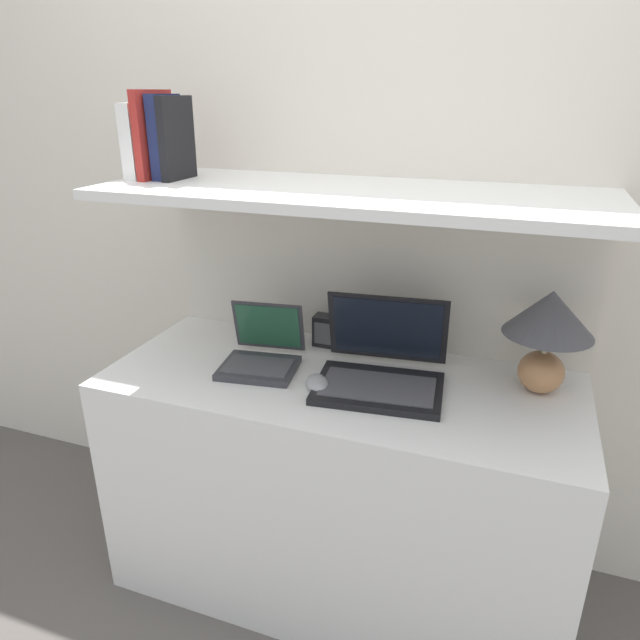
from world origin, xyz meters
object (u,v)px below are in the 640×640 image
computer_mouse (317,383)px  book_white (144,141)px  table_lamp (548,326)px  laptop_large (381,368)px  laptop_small (262,354)px  book_red (154,135)px  router_box (328,331)px  book_navy (166,137)px  book_black (177,138)px

computer_mouse → book_white: bearing=166.5°
table_lamp → laptop_large: table_lamp is taller
laptop_small → computer_mouse: bearing=-21.0°
book_white → laptop_small: bearing=-9.3°
laptop_small → laptop_large: bearing=2.0°
table_lamp → book_white: book_white is taller
book_white → book_red: bearing=-0.0°
book_red → router_box: bearing=17.0°
laptop_small → book_white: 0.74m
book_white → book_navy: size_ratio=0.90×
book_red → laptop_small: bearing=-10.3°
laptop_small → book_white: size_ratio=1.21×
book_black → book_navy: bearing=180.0°
laptop_large → book_navy: bearing=175.8°
laptop_small → book_white: bearing=170.7°
laptop_large → laptop_small: 0.38m
computer_mouse → book_navy: book_navy is taller
computer_mouse → book_white: size_ratio=0.55×
laptop_large → laptop_small: laptop_large is taller
computer_mouse → router_box: size_ratio=1.14×
computer_mouse → book_black: book_black is taller
book_black → book_red: bearing=180.0°
computer_mouse → book_white: book_white is taller
router_box → book_navy: bearing=-161.6°
laptop_large → book_navy: (-0.69, 0.05, 0.62)m
laptop_large → book_red: (-0.73, 0.05, 0.63)m
router_box → book_red: size_ratio=0.42×
computer_mouse → router_box: router_box is taller
laptop_large → book_navy: size_ratio=1.63×
table_lamp → book_black: size_ratio=1.28×
laptop_large → laptop_small: (-0.38, -0.01, -0.01)m
router_box → book_black: bearing=-160.1°
table_lamp → book_navy: 1.22m
laptop_large → book_navy: book_navy is taller
router_box → computer_mouse: bearing=-76.8°
laptop_small → book_red: book_red is taller
computer_mouse → laptop_small: bearing=159.0°
book_white → router_box: bearing=15.8°
book_navy → laptop_large: bearing=-4.2°
book_white → computer_mouse: bearing=-13.5°
laptop_large → book_black: (-0.66, 0.05, 0.62)m
book_white → book_black: (0.12, -0.00, 0.01)m
book_white → book_black: book_black is taller
computer_mouse → laptop_large: bearing=30.1°
book_red → book_navy: book_red is taller
computer_mouse → book_red: size_ratio=0.47×
book_navy → laptop_small: bearing=-11.5°
book_black → computer_mouse: bearing=-16.6°
computer_mouse → book_navy: bearing=164.5°
table_lamp → computer_mouse: (-0.60, -0.21, -0.18)m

